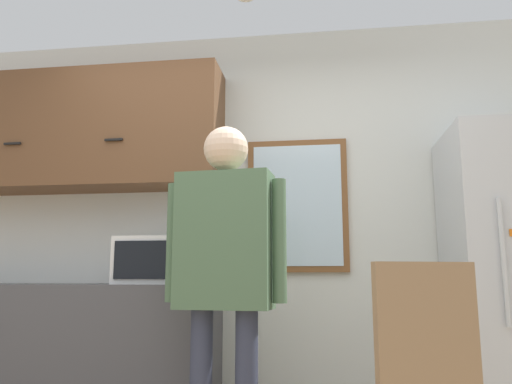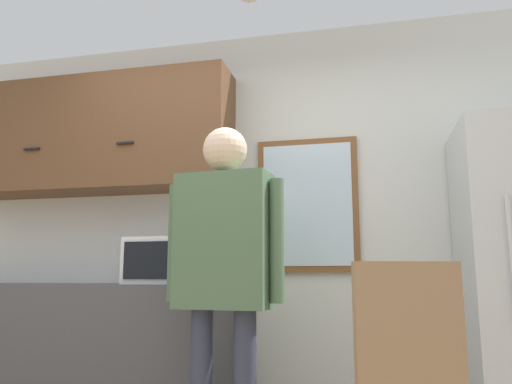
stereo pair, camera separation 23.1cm
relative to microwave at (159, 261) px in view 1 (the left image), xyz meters
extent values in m
cube|color=silver|center=(0.52, 0.35, 0.27)|extent=(6.00, 0.06, 2.70)
cube|color=#4C4C51|center=(-0.67, 0.02, -0.61)|extent=(2.02, 0.59, 0.93)
cube|color=brown|center=(-0.67, 0.14, 0.90)|extent=(2.02, 0.36, 0.82)
cube|color=black|center=(-1.02, -0.05, 0.78)|extent=(0.12, 0.01, 0.01)
cube|color=black|center=(-0.31, -0.05, 0.78)|extent=(0.12, 0.01, 0.01)
cube|color=white|center=(0.00, 0.00, 0.00)|extent=(0.47, 0.39, 0.29)
cube|color=black|center=(-0.04, -0.20, 0.00)|extent=(0.33, 0.01, 0.22)
cube|color=#B2B2B2|center=(0.20, -0.20, 0.00)|extent=(0.07, 0.01, 0.23)
cube|color=#4C6B4C|center=(0.53, -0.55, 0.08)|extent=(0.49, 0.26, 0.68)
sphere|color=beige|center=(0.53, -0.55, 0.56)|extent=(0.23, 0.23, 0.23)
cylinder|color=#4C6B4C|center=(0.25, -0.53, 0.08)|extent=(0.07, 0.07, 0.61)
cylinder|color=#4C6B4C|center=(0.81, -0.58, 0.08)|extent=(0.07, 0.07, 0.61)
cylinder|color=silver|center=(1.90, -0.39, -0.02)|extent=(0.02, 0.02, 0.64)
cube|color=#997551|center=(1.37, -1.19, -0.33)|extent=(0.37, 0.15, 0.56)
cube|color=brown|center=(0.85, 0.31, 0.38)|extent=(0.67, 0.04, 0.89)
cube|color=silver|center=(0.85, 0.29, 0.38)|extent=(0.59, 0.01, 0.81)
camera|label=1|loc=(1.02, -3.02, -0.10)|focal=35.00mm
camera|label=2|loc=(1.25, -2.98, -0.10)|focal=35.00mm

